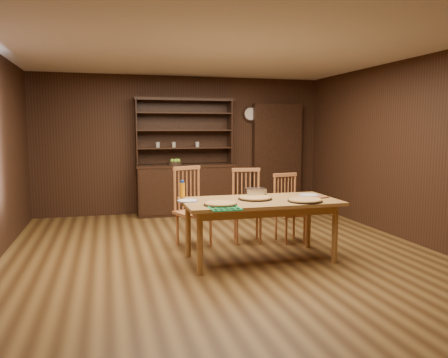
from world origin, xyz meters
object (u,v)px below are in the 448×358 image
object	(u,v)px
juice_bottle	(182,190)
chair_center	(247,203)
china_hutch	(185,183)
chair_left	(191,203)
dining_table	(260,206)
chair_right	(288,205)

from	to	relation	value
juice_bottle	chair_center	bearing A→B (deg)	31.68
china_hutch	chair_left	size ratio (longest dim) A/B	1.99
chair_left	chair_center	size ratio (longest dim) A/B	1.05
dining_table	chair_center	xyz separation A→B (m)	(0.13, 0.93, -0.11)
china_hutch	chair_right	bearing A→B (deg)	-65.06
china_hutch	dining_table	bearing A→B (deg)	-83.33
dining_table	chair_right	distance (m)	1.09
china_hutch	chair_center	size ratio (longest dim) A/B	2.08
china_hutch	chair_center	xyz separation A→B (m)	(0.50, -2.20, -0.04)
juice_bottle	dining_table	bearing A→B (deg)	-17.58
chair_left	chair_center	distance (m)	0.82
china_hutch	chair_left	xyz separation A→B (m)	(-0.32, -2.21, -0.01)
dining_table	china_hutch	bearing A→B (deg)	96.67
dining_table	chair_right	xyz separation A→B (m)	(0.72, 0.80, -0.16)
chair_right	juice_bottle	size ratio (longest dim) A/B	4.14
chair_right	dining_table	bearing A→B (deg)	-139.93
dining_table	chair_left	bearing A→B (deg)	126.36
chair_center	juice_bottle	world-z (taller)	chair_center
chair_right	china_hutch	bearing A→B (deg)	106.86
chair_center	juice_bottle	distance (m)	1.26
china_hutch	chair_right	distance (m)	2.57
chair_center	juice_bottle	size ratio (longest dim) A/B	4.46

